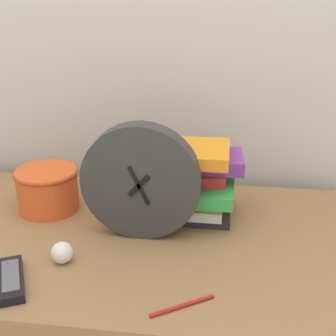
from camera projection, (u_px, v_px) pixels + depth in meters
name	position (u px, v px, depth m)	size (l,w,h in m)	color
wall_back	(148.00, 15.00, 1.35)	(6.00, 0.04, 2.40)	beige
desk_clock	(141.00, 182.00, 1.11)	(0.29, 0.05, 0.29)	#333333
book_stack	(192.00, 181.00, 1.22)	(0.26, 0.20, 0.20)	#232328
basket	(47.00, 188.00, 1.27)	(0.17, 0.17, 0.12)	#E05623
tv_remote	(11.00, 279.00, 0.98)	(0.11, 0.16, 0.02)	black
crumpled_paper_ball	(62.00, 253.00, 1.05)	(0.05, 0.05, 0.05)	white
pen	(182.00, 306.00, 0.91)	(0.12, 0.08, 0.01)	#B21E1E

